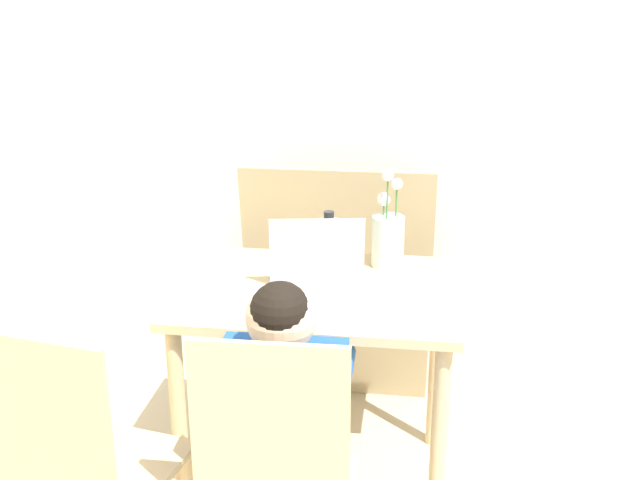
% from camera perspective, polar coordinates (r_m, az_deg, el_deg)
% --- Properties ---
extents(wall_back, '(6.40, 0.05, 2.50)m').
position_cam_1_polar(wall_back, '(2.99, 3.62, 10.25)').
color(wall_back, silver).
rests_on(wall_back, ground_plane).
extents(dining_table, '(0.91, 0.69, 0.75)m').
position_cam_1_polar(dining_table, '(2.51, -0.08, -6.16)').
color(dining_table, '#D6B784').
rests_on(dining_table, ground_plane).
extents(chair_occupied, '(0.41, 0.41, 0.94)m').
position_cam_1_polar(chair_occupied, '(2.04, -3.10, -17.78)').
color(chair_occupied, '#D6B784').
rests_on(chair_occupied, ground_plane).
extents(chair_spare, '(0.47, 0.47, 0.94)m').
position_cam_1_polar(chair_spare, '(2.15, -17.68, -16.73)').
color(chair_spare, '#D6B784').
rests_on(chair_spare, ground_plane).
extents(person_seated, '(0.34, 0.43, 1.01)m').
position_cam_1_polar(person_seated, '(2.05, -2.60, -12.14)').
color(person_seated, '#1E4C9E').
rests_on(person_seated, ground_plane).
extents(laptop, '(0.34, 0.28, 0.24)m').
position_cam_1_polar(laptop, '(2.40, -0.19, -2.89)').
color(laptop, '#B2B2B7').
rests_on(laptop, dining_table).
extents(flower_vase, '(0.11, 0.11, 0.36)m').
position_cam_1_polar(flower_vase, '(2.62, 5.20, 0.27)').
color(flower_vase, silver).
rests_on(flower_vase, dining_table).
extents(water_bottle, '(0.06, 0.06, 0.25)m').
position_cam_1_polar(water_bottle, '(2.45, 0.67, -0.80)').
color(water_bottle, silver).
rests_on(water_bottle, dining_table).
extents(cardboard_panel, '(0.76, 0.16, 1.03)m').
position_cam_1_polar(cardboard_panel, '(3.07, 1.31, -3.75)').
color(cardboard_panel, tan).
rests_on(cardboard_panel, ground_plane).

